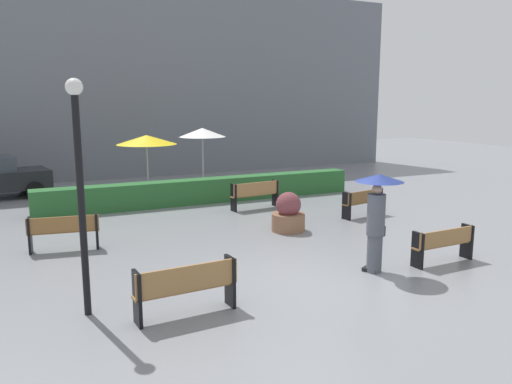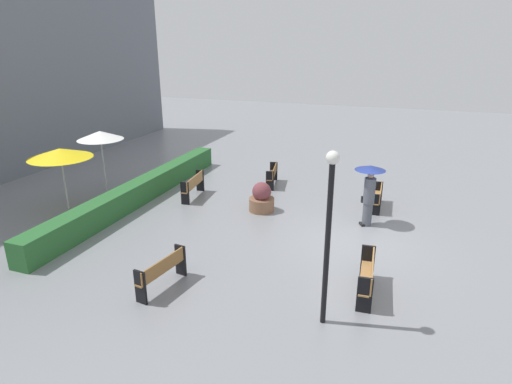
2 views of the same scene
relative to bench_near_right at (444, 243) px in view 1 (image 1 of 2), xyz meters
name	(u,v)px [view 1 (image 1 of 2)]	position (x,y,z in m)	size (l,w,h in m)	color
ground_plane	(310,279)	(-3.24, 0.43, -0.48)	(60.00, 60.00, 0.00)	gray
bench_near_right	(444,243)	(0.00, 0.00, 0.00)	(1.66, 0.38, 0.80)	#9E7242
bench_far_left	(64,230)	(-7.60, 4.67, 0.05)	(1.67, 0.57, 0.87)	olive
bench_near_left	(187,286)	(-6.08, -0.24, 0.06)	(1.80, 0.46, 0.92)	#9E7242
bench_far_right	(364,201)	(1.25, 4.55, 0.03)	(1.60, 0.62, 0.84)	brown
bench_back_row	(256,193)	(-1.31, 7.07, 0.07)	(1.79, 0.51, 0.92)	#9E7242
pedestrian_with_umbrella	(377,208)	(-1.74, 0.23, 0.90)	(1.02, 1.02, 2.10)	#4C515B
planter_pot	(288,214)	(-1.74, 4.04, -0.01)	(0.94, 0.94, 1.10)	brown
lamp_post	(80,174)	(-7.60, 0.57, 1.95)	(0.28, 0.28, 3.96)	black
patio_umbrella_yellow	(147,140)	(-4.00, 10.98, 1.67)	(2.26, 2.26, 2.32)	silver
patio_umbrella_white	(202,133)	(-1.77, 10.98, 1.88)	(1.84, 1.84, 2.54)	silver
hedge_strip	(205,191)	(-2.47, 8.83, -0.05)	(11.56, 0.70, 0.86)	#28602D
building_facade	(133,81)	(-3.24, 16.43, 4.01)	(28.00, 1.20, 8.97)	slate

